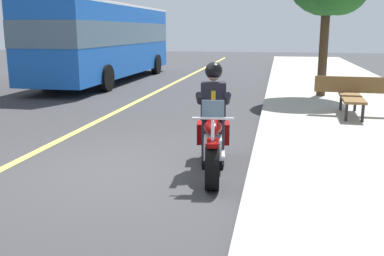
{
  "coord_description": "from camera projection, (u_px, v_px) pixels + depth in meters",
  "views": [
    {
      "loc": [
        6.32,
        2.4,
        2.24
      ],
      "look_at": [
        -0.16,
        1.11,
        0.75
      ],
      "focal_mm": 40.82,
      "sensor_mm": 36.0,
      "label": 1
    }
  ],
  "objects": [
    {
      "name": "motorcycle_main",
      "position": [
        213.0,
        144.0,
        7.01
      ],
      "size": [
        2.22,
        0.79,
        1.26
      ],
      "color": "black",
      "rests_on": "ground_plane"
    },
    {
      "name": "rider_main",
      "position": [
        213.0,
        106.0,
        7.07
      ],
      "size": [
        0.68,
        0.61,
        1.74
      ],
      "color": "black",
      "rests_on": "ground_plane"
    },
    {
      "name": "ground_plane",
      "position": [
        122.0,
        173.0,
        6.99
      ],
      "size": [
        80.0,
        80.0,
        0.0
      ],
      "primitive_type": "plane",
      "color": "#333335"
    },
    {
      "name": "bench_sidewalk",
      "position": [
        352.0,
        93.0,
        10.84
      ],
      "size": [
        1.82,
        1.8,
        0.95
      ],
      "color": "brown",
      "rests_on": "sidewalk_curb"
    },
    {
      "name": "lane_center_stripe",
      "position": [
        10.0,
        165.0,
        7.37
      ],
      "size": [
        60.0,
        0.16,
        0.01
      ],
      "primitive_type": "cube",
      "color": "#E5DB4C",
      "rests_on": "ground_plane"
    },
    {
      "name": "bus_far",
      "position": [
        107.0,
        38.0,
        19.13
      ],
      "size": [
        11.05,
        2.7,
        3.3
      ],
      "color": "blue",
      "rests_on": "ground_plane"
    }
  ]
}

